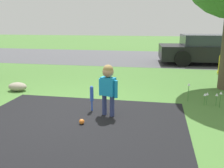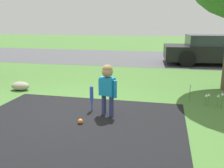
% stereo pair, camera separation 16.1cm
% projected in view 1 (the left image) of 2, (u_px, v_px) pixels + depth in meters
% --- Properties ---
extents(ground_plane, '(60.00, 60.00, 0.00)m').
position_uv_depth(ground_plane, '(64.00, 112.00, 5.14)').
color(ground_plane, '#477533').
extents(street_strip, '(40.00, 6.00, 0.01)m').
position_uv_depth(street_strip, '(123.00, 57.00, 13.27)').
color(street_strip, '#4C4C51').
rests_on(street_strip, ground).
extents(child, '(0.39, 0.24, 1.02)m').
position_uv_depth(child, '(108.00, 83.00, 4.80)').
color(child, navy).
rests_on(child, ground).
extents(baseball_bat, '(0.07, 0.07, 0.54)m').
position_uv_depth(baseball_bat, '(92.00, 95.00, 5.13)').
color(baseball_bat, blue).
rests_on(baseball_bat, ground).
extents(sports_ball, '(0.10, 0.10, 0.10)m').
position_uv_depth(sports_ball, '(82.00, 122.00, 4.52)').
color(sports_ball, orange).
rests_on(sports_ball, ground).
extents(fire_hydrant, '(0.24, 0.21, 0.72)m').
position_uv_depth(fire_hydrant, '(221.00, 64.00, 8.81)').
color(fire_hydrant, yellow).
rests_on(fire_hydrant, ground).
extents(parked_car, '(4.70, 2.34, 1.28)m').
position_uv_depth(parked_car, '(211.00, 50.00, 11.02)').
color(parked_car, black).
rests_on(parked_car, ground).
extents(flower_bed, '(0.69, 0.40, 0.44)m').
position_uv_depth(flower_bed, '(207.00, 93.00, 5.53)').
color(flower_bed, '#38702D').
rests_on(flower_bed, ground).
extents(edging_rock, '(0.50, 0.35, 0.23)m').
position_uv_depth(edging_rock, '(18.00, 87.00, 6.70)').
color(edging_rock, '#9E937F').
rests_on(edging_rock, ground).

